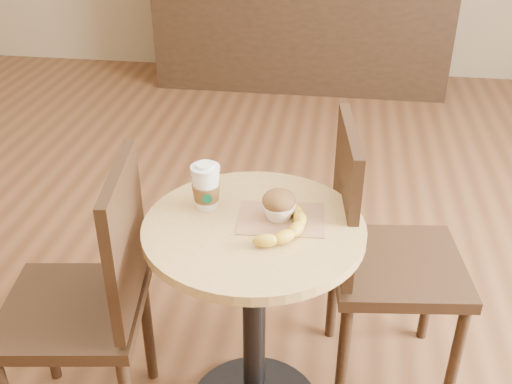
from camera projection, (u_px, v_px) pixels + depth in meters
cafe_table at (254, 295)px, 1.78m from camera, size 0.62×0.62×0.75m
chair_left at (92, 297)px, 1.75m from camera, size 0.46×0.46×0.93m
chair_right at (379, 252)px, 1.92m from camera, size 0.47×0.47×0.95m
service_counter at (302, 17)px, 4.58m from camera, size 2.30×0.65×1.04m
kraft_bag at (281, 218)px, 1.67m from camera, size 0.25×0.20×0.00m
coffee_cup at (206, 188)px, 1.70m from camera, size 0.08×0.09×0.14m
muffin at (279, 205)px, 1.65m from camera, size 0.10×0.10×0.09m
banana at (285, 221)px, 1.62m from camera, size 0.20×0.29×0.04m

